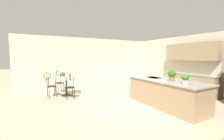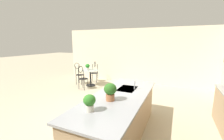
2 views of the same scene
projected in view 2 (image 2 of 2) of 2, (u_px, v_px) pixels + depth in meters
The scene contains 11 objects.
ground_plane at pixel (93, 121), 3.89m from camera, with size 40.00×40.00×0.00m, color beige.
wall_left_window at pixel (136, 56), 7.46m from camera, with size 0.12×7.80×2.70m, color beige.
kitchen_island at pixel (119, 116), 3.19m from camera, with size 2.80×1.06×0.92m.
bistro_table at pixel (90, 76), 6.99m from camera, with size 0.80×0.80×0.74m.
chair_near_window at pixel (82, 77), 6.39m from camera, with size 0.49×0.39×1.04m.
chair_by_island at pixel (79, 72), 7.24m from camera, with size 0.42×0.50×1.04m.
chair_toward_desk at pixel (95, 71), 7.70m from camera, with size 0.52×0.47×1.04m.
sink_faucet at pixel (135, 85), 3.51m from camera, with size 0.02×0.02×0.22m, color #B2B5BA.
potted_plant_on_table at pixel (88, 66), 6.96m from camera, with size 0.21×0.21×0.29m.
potted_plant_counter_near at pixel (110, 91), 2.83m from camera, with size 0.24×0.24×0.34m.
potted_plant_counter_far at pixel (89, 102), 2.39m from camera, with size 0.20×0.20×0.28m.
Camera 2 is at (3.06, 1.92, 2.02)m, focal length 23.86 mm.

